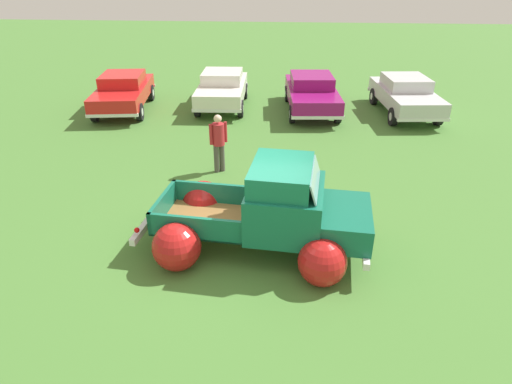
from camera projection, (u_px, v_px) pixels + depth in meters
name	position (u px, v px, depth m)	size (l,w,h in m)	color
ground_plane	(254.00, 245.00, 9.23)	(80.00, 80.00, 0.00)	#477A33
vintage_pickup_truck	(272.00, 216.00, 8.82)	(4.77, 3.09, 1.96)	black
show_car_0	(123.00, 91.00, 17.44)	(2.46, 4.59, 1.43)	black
show_car_1	(222.00, 88.00, 17.85)	(2.02, 4.21, 1.43)	black
show_car_2	(311.00, 92.00, 17.29)	(2.23, 4.63, 1.43)	black
show_car_3	(405.00, 94.00, 17.00)	(2.26, 4.50, 1.43)	black
spectator_0	(219.00, 140.00, 12.10)	(0.50, 0.47, 1.68)	#4C4742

